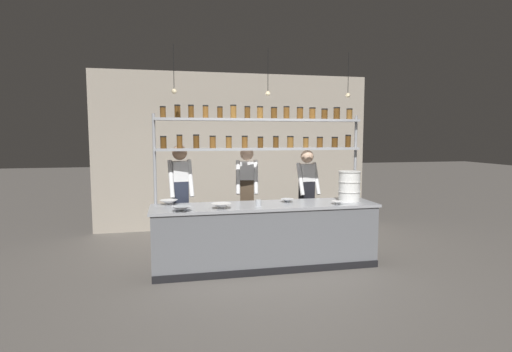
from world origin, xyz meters
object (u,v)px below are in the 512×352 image
(spice_shelf_unit, at_px, (262,136))
(container_stack, at_px, (349,186))
(chef_left, at_px, (181,194))
(prep_bowl_center_front, at_px, (287,201))
(chef_center, at_px, (247,191))
(prep_bowl_near_right, at_px, (221,206))
(chef_right, at_px, (307,193))
(prep_bowl_far_left, at_px, (169,202))
(prep_bowl_center_back, at_px, (337,203))
(serving_cup_front, at_px, (258,203))
(prep_bowl_near_left, at_px, (181,209))

(spice_shelf_unit, relative_size, container_stack, 6.91)
(chef_left, bearing_deg, prep_bowl_center_front, -26.20)
(spice_shelf_unit, distance_m, prep_bowl_center_front, 1.04)
(chef_center, distance_m, prep_bowl_near_right, 1.18)
(spice_shelf_unit, height_order, prep_bowl_center_front, spice_shelf_unit)
(chef_right, relative_size, prep_bowl_near_right, 6.21)
(prep_bowl_far_left, bearing_deg, prep_bowl_center_back, -11.44)
(chef_center, height_order, prep_bowl_center_back, chef_center)
(chef_center, xyz_separation_m, container_stack, (1.42, -0.81, 0.15))
(container_stack, bearing_deg, prep_bowl_center_front, 174.86)
(prep_bowl_center_front, bearing_deg, chef_right, 49.97)
(container_stack, xyz_separation_m, prep_bowl_center_front, (-0.95, 0.09, -0.20))
(spice_shelf_unit, distance_m, prep_bowl_far_left, 1.68)
(prep_bowl_near_right, bearing_deg, prep_bowl_center_back, -0.45)
(chef_center, relative_size, prep_bowl_far_left, 6.77)
(chef_left, xyz_separation_m, prep_bowl_center_front, (1.54, -0.47, -0.08))
(spice_shelf_unit, xyz_separation_m, prep_bowl_far_left, (-1.38, -0.07, -0.95))
(prep_bowl_near_right, xyz_separation_m, serving_cup_front, (0.54, 0.10, 0.01))
(spice_shelf_unit, bearing_deg, chef_left, 168.41)
(prep_bowl_near_right, bearing_deg, prep_bowl_far_left, 146.29)
(chef_left, relative_size, prep_bowl_near_left, 6.63)
(chef_right, height_order, prep_bowl_center_back, chef_right)
(chef_left, relative_size, prep_bowl_center_front, 9.24)
(chef_right, distance_m, container_stack, 0.85)
(serving_cup_front, bearing_deg, chef_center, 89.02)
(spice_shelf_unit, relative_size, prep_bowl_center_front, 16.40)
(chef_left, bearing_deg, spice_shelf_unit, -20.78)
(spice_shelf_unit, relative_size, prep_bowl_near_left, 11.76)
(chef_left, distance_m, prep_bowl_near_left, 0.88)
(chef_center, distance_m, prep_bowl_center_back, 1.53)
(chef_right, relative_size, prep_bowl_near_left, 6.27)
(spice_shelf_unit, bearing_deg, prep_bowl_near_left, -152.66)
(chef_left, distance_m, prep_bowl_center_front, 1.62)
(chef_left, distance_m, prep_bowl_near_right, 0.94)
(chef_right, bearing_deg, container_stack, -65.94)
(spice_shelf_unit, bearing_deg, prep_bowl_center_front, -33.65)
(container_stack, bearing_deg, prep_bowl_near_right, -173.51)
(prep_bowl_far_left, bearing_deg, prep_bowl_near_right, -33.71)
(chef_center, relative_size, prep_bowl_near_right, 6.41)
(chef_center, relative_size, serving_cup_front, 19.99)
(chef_right, bearing_deg, prep_bowl_far_left, -174.72)
(container_stack, bearing_deg, spice_shelf_unit, 166.44)
(chef_right, bearing_deg, spice_shelf_unit, -161.61)
(prep_bowl_center_front, xyz_separation_m, prep_bowl_center_back, (0.65, -0.32, -0.00))
(prep_bowl_near_left, bearing_deg, prep_bowl_near_right, 10.24)
(chef_left, height_order, container_stack, chef_left)
(spice_shelf_unit, xyz_separation_m, chef_left, (-1.20, 0.25, -0.87))
(container_stack, xyz_separation_m, prep_bowl_center_back, (-0.30, -0.24, -0.21))
(chef_left, distance_m, chef_right, 2.08)
(prep_bowl_center_back, bearing_deg, chef_right, 97.27)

